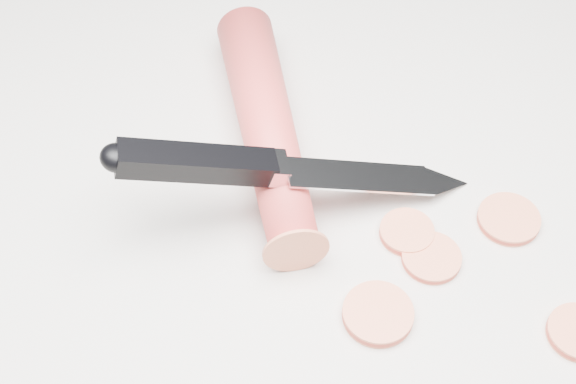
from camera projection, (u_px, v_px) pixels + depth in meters
ground at (349, 238)px, 0.49m from camera, size 2.40×2.40×0.00m
carrot at (267, 127)px, 0.52m from camera, size 0.12×0.19×0.03m
carrot_slice_1 at (431, 258)px, 0.48m from camera, size 0.04×0.04×0.01m
carrot_slice_2 at (407, 232)px, 0.49m from camera, size 0.03×0.03×0.01m
carrot_slice_3 at (378, 314)px, 0.46m from camera, size 0.04×0.04×0.01m
carrot_slice_4 at (509, 219)px, 0.50m from camera, size 0.04×0.04×0.01m
kitchen_knife at (298, 166)px, 0.48m from camera, size 0.21×0.12×0.08m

